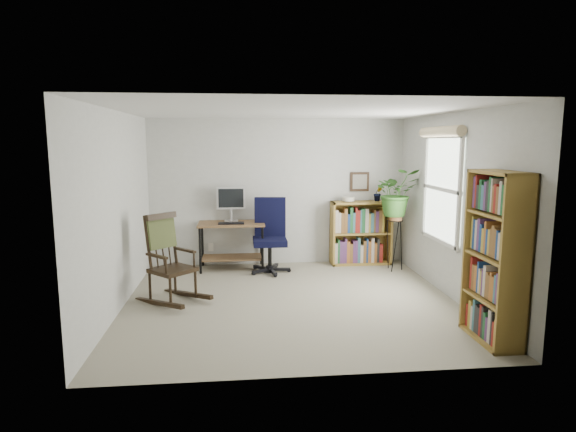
{
  "coord_description": "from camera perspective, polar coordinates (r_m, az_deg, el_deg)",
  "views": [
    {
      "loc": [
        -0.64,
        -5.89,
        2.03
      ],
      "look_at": [
        0.0,
        0.4,
        1.05
      ],
      "focal_mm": 30.0,
      "sensor_mm": 36.0,
      "label": 1
    }
  ],
  "objects": [
    {
      "name": "keyboard",
      "position": [
        7.58,
        -6.75,
        -0.85
      ],
      "size": [
        0.4,
        0.15,
        0.02
      ],
      "primitive_type": "cube",
      "color": "black",
      "rests_on": "desk"
    },
    {
      "name": "spider_plant",
      "position": [
        7.66,
        12.82,
        5.41
      ],
      "size": [
        1.69,
        1.88,
        1.46
      ],
      "primitive_type": "imported",
      "color": "#2D5C20",
      "rests_on": "plant_stand"
    },
    {
      "name": "tall_bookshelf",
      "position": [
        5.29,
        23.38,
        -4.55
      ],
      "size": [
        0.33,
        0.76,
        1.74
      ],
      "primitive_type": null,
      "color": "olive",
      "rests_on": "floor"
    },
    {
      "name": "floor",
      "position": [
        6.27,
        0.38,
        -10.1
      ],
      "size": [
        4.2,
        4.0,
        0.0
      ],
      "primitive_type": "cube",
      "color": "gray",
      "rests_on": "ground"
    },
    {
      "name": "desk",
      "position": [
        7.77,
        -6.69,
        -3.54
      ],
      "size": [
        1.05,
        0.58,
        0.75
      ],
      "primitive_type": null,
      "color": "brown",
      "rests_on": "floor"
    },
    {
      "name": "wall_front",
      "position": [
        4.03,
        3.48,
        -3.07
      ],
      "size": [
        4.2,
        0.0,
        2.4
      ],
      "primitive_type": "cube",
      "color": "beige",
      "rests_on": "ground"
    },
    {
      "name": "monitor",
      "position": [
        7.8,
        -6.76,
        1.41
      ],
      "size": [
        0.46,
        0.16,
        0.56
      ],
      "primitive_type": null,
      "color": "silver",
      "rests_on": "desk"
    },
    {
      "name": "wall_right",
      "position": [
        6.55,
        18.97,
        1.05
      ],
      "size": [
        0.0,
        4.0,
        2.4
      ],
      "primitive_type": "cube",
      "color": "beige",
      "rests_on": "ground"
    },
    {
      "name": "potted_plant_small",
      "position": [
        8.11,
        10.62,
        2.12
      ],
      "size": [
        0.13,
        0.24,
        0.11
      ],
      "primitive_type": "imported",
      "color": "#2D5C20",
      "rests_on": "low_bookshelf"
    },
    {
      "name": "framed_picture",
      "position": [
        8.14,
        8.5,
        4.04
      ],
      "size": [
        0.32,
        0.04,
        0.32
      ],
      "primitive_type": null,
      "color": "black",
      "rests_on": "wall_back"
    },
    {
      "name": "office_chair",
      "position": [
        7.48,
        -2.18,
        -2.31
      ],
      "size": [
        0.71,
        0.71,
        1.18
      ],
      "primitive_type": null,
      "rotation": [
        0.0,
        0.0,
        -0.1
      ],
      "color": "black",
      "rests_on": "floor"
    },
    {
      "name": "rocking_chair",
      "position": [
        6.28,
        -13.55,
        -4.84
      ],
      "size": [
        1.12,
        1.12,
        1.15
      ],
      "primitive_type": null,
      "rotation": [
        0.0,
        0.0,
        0.79
      ],
      "color": "black",
      "rests_on": "floor"
    },
    {
      "name": "window",
      "position": [
        6.79,
        17.69,
        3.06
      ],
      "size": [
        0.12,
        1.2,
        1.5
      ],
      "primitive_type": null,
      "color": "silver",
      "rests_on": "wall_right"
    },
    {
      "name": "low_bookshelf",
      "position": [
        8.11,
        8.63,
        -1.98
      ],
      "size": [
        1.0,
        0.33,
        1.05
      ],
      "primitive_type": null,
      "color": "olive",
      "rests_on": "floor"
    },
    {
      "name": "wall_back",
      "position": [
        7.96,
        -1.17,
        2.82
      ],
      "size": [
        4.2,
        0.0,
        2.4
      ],
      "primitive_type": "cube",
      "color": "beige",
      "rests_on": "ground"
    },
    {
      "name": "plant_stand",
      "position": [
        7.81,
        12.54,
        -2.93
      ],
      "size": [
        0.32,
        0.32,
        0.94
      ],
      "primitive_type": null,
      "rotation": [
        0.0,
        0.0,
        -0.26
      ],
      "color": "black",
      "rests_on": "floor"
    },
    {
      "name": "wall_left",
      "position": [
        6.13,
        -19.53,
        0.51
      ],
      "size": [
        0.0,
        4.0,
        2.4
      ],
      "primitive_type": "cube",
      "color": "beige",
      "rests_on": "ground"
    },
    {
      "name": "ceiling",
      "position": [
        5.94,
        0.4,
        12.38
      ],
      "size": [
        4.2,
        4.0,
        0.0
      ],
      "primitive_type": "cube",
      "color": "silver",
      "rests_on": "ground"
    }
  ]
}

